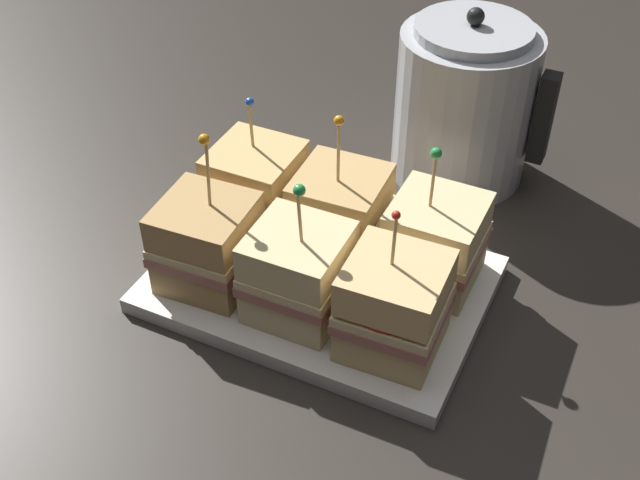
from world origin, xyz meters
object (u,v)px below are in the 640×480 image
(sandwich_front_center, at_px, (298,273))
(kettle_steel, at_px, (465,104))
(sandwich_front_right, at_px, (394,307))
(sandwich_back_center, at_px, (338,215))
(sandwich_back_right, at_px, (435,242))
(serving_platter, at_px, (320,284))
(sandwich_front_left, at_px, (207,243))
(sandwich_back_left, at_px, (256,189))

(sandwich_front_center, relative_size, kettle_steel, 0.74)
(sandwich_front_right, bearing_deg, sandwich_back_center, 135.64)
(sandwich_front_right, distance_m, sandwich_back_right, 0.10)
(serving_platter, height_order, sandwich_front_center, sandwich_front_center)
(sandwich_front_left, bearing_deg, sandwich_back_center, 44.10)
(sandwich_back_right, bearing_deg, sandwich_back_center, -177.74)
(sandwich_front_center, bearing_deg, serving_platter, 89.45)
(sandwich_front_left, distance_m, sandwich_back_left, 0.10)
(sandwich_back_left, xyz_separation_m, sandwich_back_right, (0.20, 0.00, -0.00))
(sandwich_back_right, bearing_deg, sandwich_front_right, -91.61)
(sandwich_back_left, height_order, sandwich_back_right, sandwich_back_right)
(serving_platter, bearing_deg, sandwich_back_left, 153.75)
(sandwich_back_right, relative_size, kettle_steel, 0.74)
(sandwich_front_center, height_order, sandwich_front_right, sandwich_front_center)
(sandwich_back_right, bearing_deg, sandwich_front_center, -135.97)
(sandwich_back_center, height_order, sandwich_back_right, sandwich_back_center)
(sandwich_front_right, bearing_deg, sandwich_front_left, 178.94)
(sandwich_back_left, bearing_deg, sandwich_back_right, 0.58)
(sandwich_front_left, height_order, sandwich_back_center, same)
(sandwich_back_left, bearing_deg, sandwich_front_right, -26.97)
(sandwich_front_right, relative_size, sandwich_back_right, 0.97)
(sandwich_front_left, bearing_deg, sandwich_back_right, 26.15)
(sandwich_back_center, xyz_separation_m, sandwich_back_right, (0.11, 0.00, -0.00))
(kettle_steel, bearing_deg, sandwich_back_right, -78.84)
(sandwich_front_left, xyz_separation_m, sandwich_back_right, (0.20, 0.10, -0.00))
(sandwich_front_left, relative_size, sandwich_front_center, 1.08)
(serving_platter, relative_size, sandwich_front_right, 2.16)
(sandwich_front_center, bearing_deg, sandwich_front_left, -179.74)
(sandwich_front_right, bearing_deg, sandwich_front_center, 177.60)
(serving_platter, xyz_separation_m, sandwich_back_left, (-0.10, 0.05, 0.06))
(serving_platter, bearing_deg, sandwich_front_center, -90.55)
(sandwich_back_right, bearing_deg, sandwich_back_left, -179.42)
(sandwich_back_center, bearing_deg, sandwich_front_left, -135.90)
(kettle_steel, bearing_deg, serving_platter, -102.47)
(sandwich_back_center, relative_size, kettle_steel, 0.80)
(sandwich_front_center, distance_m, sandwich_back_left, 0.14)
(serving_platter, height_order, sandwich_front_right, sandwich_front_right)
(sandwich_front_right, xyz_separation_m, sandwich_back_left, (-0.20, 0.10, 0.00))
(sandwich_back_left, bearing_deg, serving_platter, -26.25)
(sandwich_front_left, xyz_separation_m, sandwich_back_center, (0.10, 0.10, 0.00))
(sandwich_front_center, height_order, sandwich_back_left, sandwich_front_center)
(sandwich_front_right, height_order, sandwich_back_left, same)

